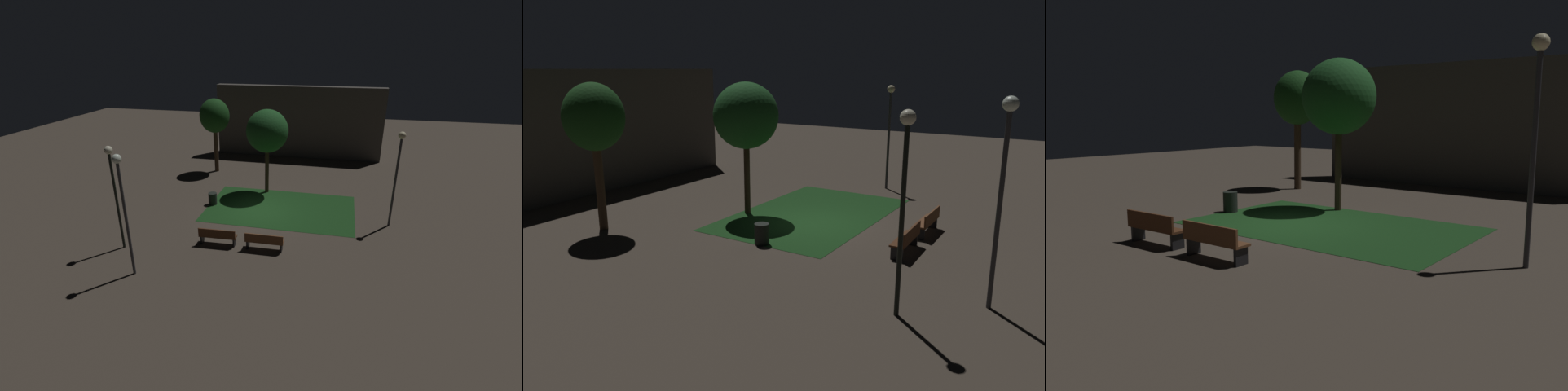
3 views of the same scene
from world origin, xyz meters
TOP-DOWN VIEW (x-y plane):
  - ground_plane at (0.00, 0.00)m, footprint 60.00×60.00m
  - grass_lawn at (1.10, 0.63)m, footprint 8.47×5.33m
  - bench_front_right at (-1.13, -4.11)m, footprint 1.82×0.54m
  - bench_corner at (1.14, -4.11)m, footprint 1.81×0.50m
  - tree_left_canopy at (-4.72, 6.28)m, footprint 2.14×2.14m
  - tree_right_canopy at (-0.19, 2.96)m, footprint 2.59×2.59m
  - lamp_post_path_center at (7.07, -0.26)m, footprint 0.36×0.36m
  - lamp_post_near_wall at (-3.79, -7.12)m, footprint 0.36×0.36m
  - lamp_post_plaza_east at (-5.39, -5.30)m, footprint 0.36×0.36m
  - trash_bin at (-2.95, 0.34)m, footprint 0.50×0.50m
  - building_wall_backdrop at (0.67, 11.42)m, footprint 13.57×0.80m

SIDE VIEW (x-z plane):
  - ground_plane at x=0.00m, z-range 0.00..0.00m
  - grass_lawn at x=1.10m, z-range 0.00..0.01m
  - trash_bin at x=-2.95m, z-range 0.00..0.72m
  - bench_front_right at x=-1.13m, z-range 0.04..0.92m
  - bench_corner at x=1.14m, z-range 0.04..0.92m
  - building_wall_backdrop at x=0.67m, z-range 0.00..5.79m
  - lamp_post_plaza_east at x=-5.39m, z-range 0.85..5.79m
  - lamp_post_path_center at x=7.07m, z-range 0.86..5.90m
  - lamp_post_near_wall at x=-3.79m, z-range 0.87..6.08m
  - tree_right_canopy at x=-0.19m, z-range 1.32..6.63m
  - tree_left_canopy at x=-4.72m, z-range 1.40..6.75m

